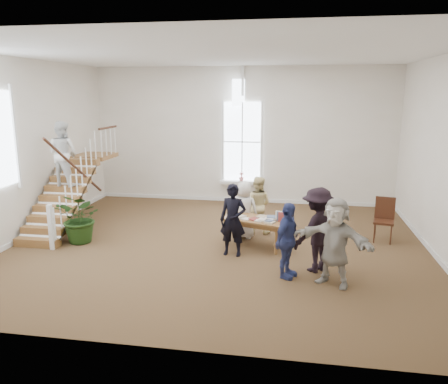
% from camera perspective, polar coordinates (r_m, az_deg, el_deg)
% --- Properties ---
extents(ground, '(10.00, 10.00, 0.00)m').
position_cam_1_polar(ground, '(10.78, -0.64, -6.94)').
color(ground, '#4C361E').
rests_on(ground, ground).
extents(room_shell, '(10.49, 10.00, 10.00)m').
position_cam_1_polar(room_shell, '(14.85, 2.31, 0.20)').
color(room_shell, silver).
rests_on(room_shell, ground).
extents(staircase, '(1.10, 4.10, 2.92)m').
position_cam_1_polar(staircase, '(12.52, -20.01, 2.74)').
color(staircase, brown).
rests_on(staircase, ground).
extents(library_table, '(1.66, 1.19, 0.77)m').
position_cam_1_polar(library_table, '(10.52, 4.20, -3.90)').
color(library_table, brown).
rests_on(library_table, ground).
extents(police_officer, '(0.64, 0.46, 1.66)m').
position_cam_1_polar(police_officer, '(9.91, 1.17, -3.68)').
color(police_officer, black).
rests_on(police_officer, ground).
extents(elderly_woman, '(0.75, 0.52, 1.48)m').
position_cam_1_polar(elderly_woman, '(11.11, 2.61, -2.36)').
color(elderly_woman, silver).
rests_on(elderly_woman, ground).
extents(person_yellow, '(0.83, 0.70, 1.52)m').
position_cam_1_polar(person_yellow, '(11.56, 4.38, -1.67)').
color(person_yellow, beige).
rests_on(person_yellow, ground).
extents(woman_cluster_a, '(0.71, 0.98, 1.55)m').
position_cam_1_polar(woman_cluster_a, '(8.82, 8.26, -6.30)').
color(woman_cluster_a, navy).
rests_on(woman_cluster_a, ground).
extents(woman_cluster_b, '(1.29, 1.27, 1.78)m').
position_cam_1_polar(woman_cluster_b, '(9.23, 12.09, -4.85)').
color(woman_cluster_b, black).
rests_on(woman_cluster_b, ground).
extents(woman_cluster_c, '(1.66, 1.20, 1.74)m').
position_cam_1_polar(woman_cluster_c, '(8.64, 14.26, -6.34)').
color(woman_cluster_c, '#B4ADA2').
rests_on(woman_cluster_c, ground).
extents(floor_plant, '(1.37, 1.27, 1.27)m').
position_cam_1_polar(floor_plant, '(11.35, -18.16, -3.22)').
color(floor_plant, '#1A3611').
rests_on(floor_plant, ground).
extents(side_chair, '(0.57, 0.57, 1.10)m').
position_cam_1_polar(side_chair, '(11.65, 20.19, -3.02)').
color(side_chair, '#32190D').
rests_on(side_chair, ground).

